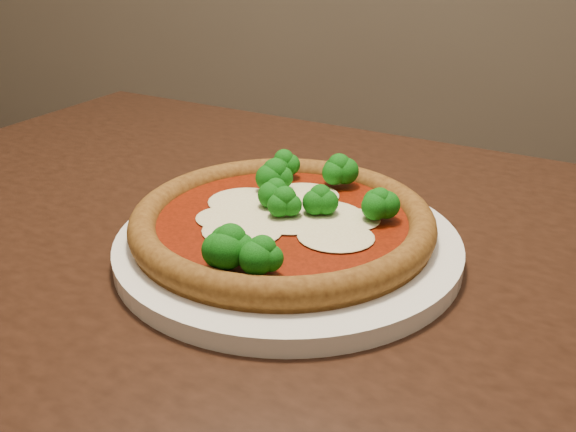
# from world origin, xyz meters

# --- Properties ---
(dining_table) EXTENTS (1.25, 1.01, 0.75)m
(dining_table) POSITION_xyz_m (-0.16, -0.04, 0.64)
(dining_table) COLOR black
(dining_table) RESTS_ON floor
(plate) EXTENTS (0.34, 0.34, 0.02)m
(plate) POSITION_xyz_m (-0.13, -0.10, 0.76)
(plate) COLOR white
(plate) RESTS_ON dining_table
(pizza) EXTENTS (0.30, 0.30, 0.06)m
(pizza) POSITION_xyz_m (-0.14, -0.09, 0.78)
(pizza) COLOR brown
(pizza) RESTS_ON plate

